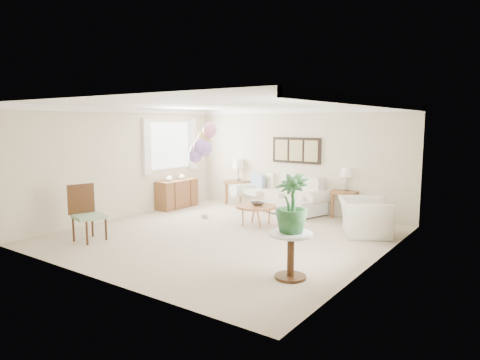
{
  "coord_description": "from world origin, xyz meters",
  "views": [
    {
      "loc": [
        5.09,
        -6.64,
        2.24
      ],
      "look_at": [
        -0.06,
        0.6,
        1.05
      ],
      "focal_mm": 32.0,
      "sensor_mm": 36.0,
      "label": 1
    }
  ],
  "objects_px": {
    "coffee_table": "(256,207)",
    "accent_chair": "(86,211)",
    "sofa": "(283,197)",
    "armchair": "(364,217)",
    "balloon_cluster": "(202,145)"
  },
  "relations": [
    {
      "from": "armchair",
      "to": "balloon_cluster",
      "type": "distance_m",
      "value": 3.93
    },
    {
      "from": "sofa",
      "to": "balloon_cluster",
      "type": "height_order",
      "value": "balloon_cluster"
    },
    {
      "from": "sofa",
      "to": "accent_chair",
      "type": "xyz_separation_m",
      "value": [
        -1.67,
        -4.63,
        0.2
      ]
    },
    {
      "from": "sofa",
      "to": "armchair",
      "type": "height_order",
      "value": "sofa"
    },
    {
      "from": "balloon_cluster",
      "to": "accent_chair",
      "type": "bearing_deg",
      "value": -102.03
    },
    {
      "from": "armchair",
      "to": "accent_chair",
      "type": "xyz_separation_m",
      "value": [
        -4.18,
        -3.5,
        0.2
      ]
    },
    {
      "from": "armchair",
      "to": "balloon_cluster",
      "type": "bearing_deg",
      "value": 74.52
    },
    {
      "from": "armchair",
      "to": "balloon_cluster",
      "type": "height_order",
      "value": "balloon_cluster"
    },
    {
      "from": "coffee_table",
      "to": "accent_chair",
      "type": "xyz_separation_m",
      "value": [
        -1.99,
        -2.88,
        0.15
      ]
    },
    {
      "from": "coffee_table",
      "to": "balloon_cluster",
      "type": "distance_m",
      "value": 1.93
    },
    {
      "from": "sofa",
      "to": "armchair",
      "type": "bearing_deg",
      "value": -24.29
    },
    {
      "from": "coffee_table",
      "to": "accent_chair",
      "type": "bearing_deg",
      "value": -124.65
    },
    {
      "from": "armchair",
      "to": "balloon_cluster",
      "type": "relative_size",
      "value": 0.49
    },
    {
      "from": "coffee_table",
      "to": "accent_chair",
      "type": "height_order",
      "value": "accent_chair"
    },
    {
      "from": "accent_chair",
      "to": "balloon_cluster",
      "type": "bearing_deg",
      "value": 77.97
    }
  ]
}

